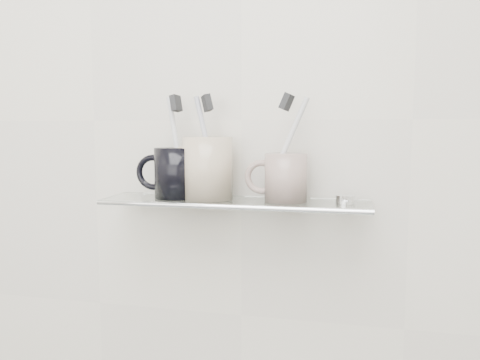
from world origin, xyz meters
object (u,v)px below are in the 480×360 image
(mug_center, at_px, (208,168))
(mug_right, at_px, (286,177))
(mug_left, at_px, (177,173))
(shelf_glass, at_px, (234,202))

(mug_center, distance_m, mug_right, 0.15)
(mug_left, xyz_separation_m, mug_right, (0.21, 0.00, -0.00))
(shelf_glass, distance_m, mug_center, 0.08)
(mug_left, bearing_deg, mug_center, 10.86)
(shelf_glass, height_order, mug_left, mug_left)
(shelf_glass, bearing_deg, mug_left, 177.51)
(mug_right, bearing_deg, mug_center, 170.15)
(mug_left, height_order, mug_center, mug_center)
(shelf_glass, xyz_separation_m, mug_right, (0.10, 0.00, 0.05))
(shelf_glass, xyz_separation_m, mug_center, (-0.05, 0.00, 0.06))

